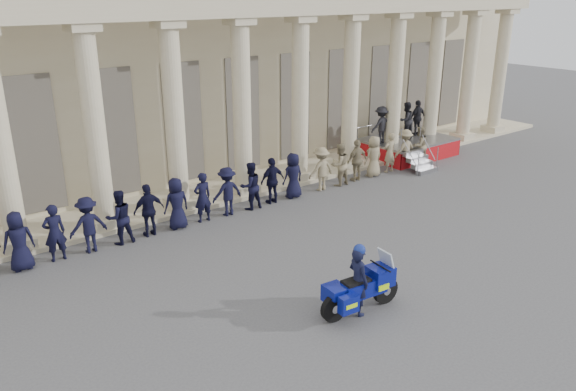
# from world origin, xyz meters

# --- Properties ---
(ground) EXTENTS (90.00, 90.00, 0.00)m
(ground) POSITION_xyz_m (0.00, 0.00, 0.00)
(ground) COLOR #464648
(ground) RESTS_ON ground
(building) EXTENTS (40.00, 12.50, 9.00)m
(building) POSITION_xyz_m (-0.00, 14.74, 4.52)
(building) COLOR #BFB28F
(building) RESTS_ON ground
(officer_rank) EXTENTS (21.66, 0.63, 1.67)m
(officer_rank) POSITION_xyz_m (-0.76, 6.75, 0.84)
(officer_rank) COLOR black
(officer_rank) RESTS_ON ground
(reviewing_stand) EXTENTS (4.10, 3.87, 2.43)m
(reviewing_stand) POSITION_xyz_m (9.90, 7.99, 1.30)
(reviewing_stand) COLOR gray
(reviewing_stand) RESTS_ON ground
(motorcycle) EXTENTS (2.21, 0.93, 1.42)m
(motorcycle) POSITION_xyz_m (-0.88, -0.34, 0.61)
(motorcycle) COLOR black
(motorcycle) RESTS_ON ground
(rider) EXTENTS (0.46, 0.65, 1.77)m
(rider) POSITION_xyz_m (-1.00, -0.33, 0.88)
(rider) COLOR black
(rider) RESTS_ON ground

